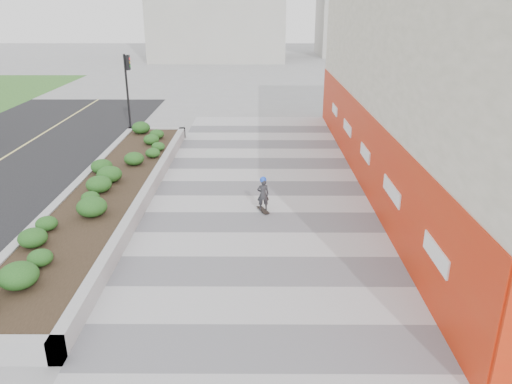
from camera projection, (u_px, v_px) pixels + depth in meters
ground at (262, 310)px, 11.83m from camera, size 160.00×160.00×0.00m
walkway at (261, 250)px, 14.63m from camera, size 8.00×36.00×0.01m
building at (446, 83)px, 18.76m from camera, size 6.04×24.08×8.00m
planter at (110, 189)px, 18.24m from camera, size 3.00×18.00×0.90m
traffic_signal_near at (128, 81)px, 27.21m from camera, size 0.33×0.28×4.20m
manhole_cover at (278, 250)px, 14.63m from camera, size 0.44×0.44×0.01m
skateboarder at (263, 194)px, 17.10m from camera, size 0.47×0.74×1.29m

